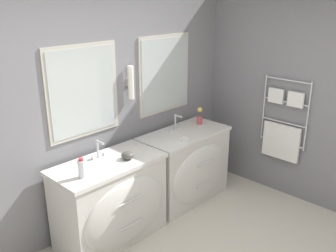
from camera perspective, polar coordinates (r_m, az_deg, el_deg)
wall_back at (r=3.99m, az=-11.14°, el=2.35°), size 5.64×0.15×2.60m
wall_right at (r=4.87m, az=16.12°, el=4.85°), size 0.13×3.60×2.60m
vanity_left at (r=3.96m, az=-8.52°, el=-11.32°), size 1.14×0.65×0.88m
vanity_right at (r=4.66m, az=2.81°, el=-6.09°), size 1.14×0.65×0.88m
faucet_left at (r=3.85m, az=-10.55°, el=-3.55°), size 0.17×0.12×0.19m
faucet_right at (r=4.57m, az=1.23°, el=0.55°), size 0.17×0.12×0.19m
toiletry_bottle at (r=3.49m, az=-13.02°, el=-6.32°), size 0.07×0.07×0.19m
amenity_bowl at (r=3.81m, az=-6.19°, el=-4.47°), size 0.13×0.13×0.08m
flower_vase at (r=4.79m, az=4.85°, el=1.42°), size 0.07×0.07×0.22m
soap_dish at (r=4.26m, az=2.42°, el=-2.01°), size 0.10×0.07×0.04m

